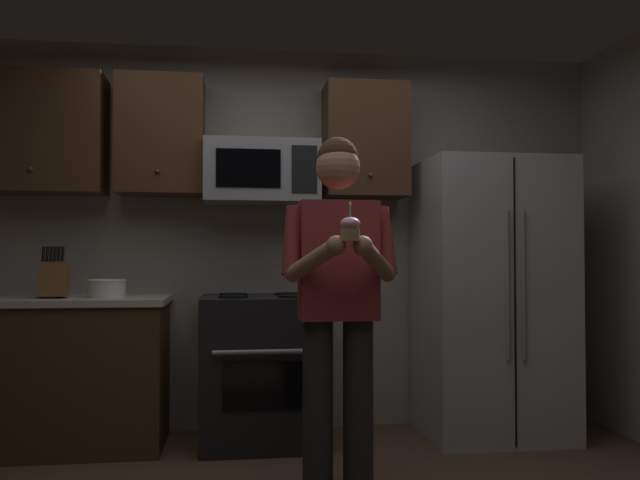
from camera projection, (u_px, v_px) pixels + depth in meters
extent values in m
cube|color=gray|center=(281.00, 238.00, 4.55)|extent=(4.40, 0.10, 2.60)
cube|color=black|center=(262.00, 369.00, 4.12)|extent=(0.76, 0.66, 0.92)
cube|color=black|center=(264.00, 386.00, 3.79)|extent=(0.48, 0.01, 0.28)
cylinder|color=#99999E|center=(265.00, 352.00, 3.77)|extent=(0.60, 0.03, 0.03)
cylinder|color=black|center=(233.00, 297.00, 3.97)|extent=(0.18, 0.18, 0.01)
cylinder|color=black|center=(292.00, 296.00, 4.02)|extent=(0.18, 0.18, 0.01)
cylinder|color=black|center=(233.00, 294.00, 4.25)|extent=(0.18, 0.18, 0.01)
cylinder|color=black|center=(289.00, 294.00, 4.30)|extent=(0.18, 0.18, 0.01)
cube|color=#9EA0A5|center=(262.00, 173.00, 4.28)|extent=(0.74, 0.40, 0.40)
cube|color=black|center=(248.00, 168.00, 4.06)|extent=(0.40, 0.01, 0.24)
cube|color=black|center=(304.00, 169.00, 4.11)|extent=(0.16, 0.01, 0.30)
cube|color=#B7BABF|center=(491.00, 298.00, 4.30)|extent=(0.90, 0.72, 1.80)
cylinder|color=gray|center=(508.00, 285.00, 3.92)|extent=(0.02, 0.02, 0.90)
cylinder|color=gray|center=(524.00, 285.00, 3.93)|extent=(0.02, 0.02, 0.90)
cube|color=black|center=(515.00, 301.00, 3.93)|extent=(0.01, 0.01, 1.74)
cube|color=#4C301C|center=(40.00, 134.00, 4.15)|extent=(0.80, 0.34, 0.76)
sphere|color=brown|center=(31.00, 169.00, 3.96)|extent=(0.03, 0.03, 0.03)
cube|color=#4C301C|center=(161.00, 136.00, 4.25)|extent=(0.55, 0.34, 0.76)
sphere|color=brown|center=(158.00, 171.00, 4.06)|extent=(0.03, 0.03, 0.03)
cube|color=#4C301C|center=(365.00, 141.00, 4.43)|extent=(0.55, 0.34, 0.76)
sphere|color=brown|center=(371.00, 175.00, 4.24)|extent=(0.03, 0.03, 0.03)
cube|color=#4C301C|center=(47.00, 377.00, 3.97)|extent=(1.40, 0.62, 0.88)
cube|color=beige|center=(48.00, 301.00, 3.98)|extent=(1.44, 0.66, 0.04)
cube|color=brown|center=(54.00, 280.00, 3.94)|extent=(0.16, 0.15, 0.24)
cylinder|color=black|center=(43.00, 254.00, 3.92)|extent=(0.02, 0.04, 0.09)
cylinder|color=black|center=(47.00, 254.00, 3.92)|extent=(0.02, 0.04, 0.09)
cylinder|color=black|center=(51.00, 254.00, 3.93)|extent=(0.02, 0.04, 0.09)
cylinder|color=black|center=(55.00, 254.00, 3.93)|extent=(0.02, 0.04, 0.09)
cylinder|color=black|center=(59.00, 254.00, 3.93)|extent=(0.02, 0.04, 0.09)
cylinder|color=black|center=(63.00, 254.00, 3.94)|extent=(0.02, 0.04, 0.09)
cylinder|color=white|center=(106.00, 289.00, 4.03)|extent=(0.23, 0.23, 0.10)
torus|color=white|center=(107.00, 281.00, 4.03)|extent=(0.24, 0.24, 0.01)
cylinder|color=#262628|center=(318.00, 408.00, 3.19)|extent=(0.15, 0.15, 0.86)
cylinder|color=#262628|center=(358.00, 407.00, 3.22)|extent=(0.15, 0.15, 0.86)
cube|color=maroon|center=(338.00, 260.00, 3.22)|extent=(0.38, 0.22, 0.58)
sphere|color=#A37556|center=(338.00, 167.00, 3.23)|extent=(0.22, 0.22, 0.22)
sphere|color=#382314|center=(338.00, 158.00, 3.25)|extent=(0.20, 0.20, 0.20)
cylinder|color=maroon|center=(293.00, 241.00, 3.17)|extent=(0.15, 0.18, 0.35)
cylinder|color=#A37556|center=(312.00, 261.00, 3.01)|extent=(0.26, 0.33, 0.21)
sphere|color=#A37556|center=(336.00, 246.00, 2.90)|extent=(0.09, 0.09, 0.09)
cylinder|color=maroon|center=(384.00, 241.00, 3.23)|extent=(0.15, 0.18, 0.35)
cylinder|color=#A37556|center=(376.00, 261.00, 3.05)|extent=(0.26, 0.33, 0.21)
sphere|color=#A37556|center=(363.00, 246.00, 2.92)|extent=(0.09, 0.09, 0.09)
cylinder|color=#A87F56|center=(350.00, 235.00, 2.89)|extent=(0.08, 0.08, 0.06)
ellipsoid|color=#F2B2CC|center=(350.00, 224.00, 2.89)|extent=(0.09, 0.09, 0.06)
cylinder|color=#4CBF66|center=(350.00, 213.00, 2.89)|extent=(0.01, 0.01, 0.06)
ellipsoid|color=#FFD159|center=(350.00, 204.00, 2.89)|extent=(0.01, 0.01, 0.02)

